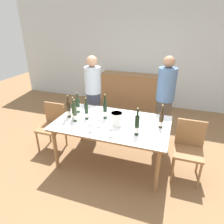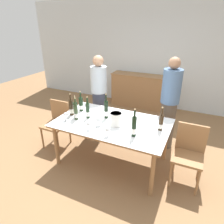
{
  "view_description": "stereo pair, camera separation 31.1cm",
  "coord_description": "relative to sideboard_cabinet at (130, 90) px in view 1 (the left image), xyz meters",
  "views": [
    {
      "loc": [
        0.92,
        -2.68,
        2.24
      ],
      "look_at": [
        0.0,
        0.0,
        0.95
      ],
      "focal_mm": 32.0,
      "sensor_mm": 36.0,
      "label": 1
    },
    {
      "loc": [
        1.2,
        -2.56,
        2.24
      ],
      "look_at": [
        0.0,
        0.0,
        0.95
      ],
      "focal_mm": 32.0,
      "sensor_mm": 36.0,
      "label": 2
    }
  ],
  "objects": [
    {
      "name": "wine_glass_0",
      "position": [
        0.22,
        -2.78,
        0.41
      ],
      "size": [
        0.09,
        0.09,
        0.15
      ],
      "color": "white",
      "rests_on": "dining_table"
    },
    {
      "name": "ice_bucket",
      "position": [
        0.45,
        -2.66,
        0.42
      ],
      "size": [
        0.19,
        0.19,
        0.21
      ],
      "color": "white",
      "rests_on": "dining_table"
    },
    {
      "name": "person_host",
      "position": [
        -0.35,
        -1.73,
        0.37
      ],
      "size": [
        0.33,
        0.33,
        1.65
      ],
      "color": "#383F56",
      "rests_on": "ground_plane"
    },
    {
      "name": "chair_right_end",
      "position": [
        1.55,
        -2.52,
        0.07
      ],
      "size": [
        0.42,
        0.42,
        0.91
      ],
      "color": "#996B42",
      "rests_on": "ground_plane"
    },
    {
      "name": "wine_bottle_3",
      "position": [
        0.2,
        -2.49,
        0.45
      ],
      "size": [
        0.07,
        0.07,
        0.42
      ],
      "color": "black",
      "rests_on": "dining_table"
    },
    {
      "name": "wine_bottle_7",
      "position": [
        -0.34,
        -2.42,
        0.43
      ],
      "size": [
        0.08,
        0.08,
        0.36
      ],
      "color": "black",
      "rests_on": "dining_table"
    },
    {
      "name": "wine_bottle_2",
      "position": [
        -0.39,
        -2.64,
        0.44
      ],
      "size": [
        0.07,
        0.07,
        0.39
      ],
      "color": "#332314",
      "rests_on": "dining_table"
    },
    {
      "name": "ground_plane",
      "position": [
        0.35,
        -2.6,
        -0.46
      ],
      "size": [
        12.0,
        12.0,
        0.0
      ],
      "primitive_type": "plane",
      "color": "olive"
    },
    {
      "name": "wine_bottle_4",
      "position": [
        1.11,
        -2.52,
        0.43
      ],
      "size": [
        0.07,
        0.07,
        0.37
      ],
      "color": "#332314",
      "rests_on": "dining_table"
    },
    {
      "name": "back_wall",
      "position": [
        0.35,
        0.29,
        0.94
      ],
      "size": [
        8.0,
        0.1,
        2.8
      ],
      "color": "silver",
      "rests_on": "ground_plane"
    },
    {
      "name": "wine_bottle_0",
      "position": [
        0.81,
        -2.85,
        0.45
      ],
      "size": [
        0.07,
        0.07,
        0.41
      ],
      "color": "black",
      "rests_on": "dining_table"
    },
    {
      "name": "wine_glass_3",
      "position": [
        0.15,
        -2.96,
        0.4
      ],
      "size": [
        0.07,
        0.07,
        0.13
      ],
      "color": "white",
      "rests_on": "dining_table"
    },
    {
      "name": "wine_bottle_6",
      "position": [
        -0.08,
        -2.62,
        0.44
      ],
      "size": [
        0.06,
        0.06,
        0.37
      ],
      "color": "black",
      "rests_on": "dining_table"
    },
    {
      "name": "chair_left_end",
      "position": [
        -0.84,
        -2.52,
        0.05
      ],
      "size": [
        0.42,
        0.42,
        0.87
      ],
      "color": "#996B42",
      "rests_on": "ground_plane"
    },
    {
      "name": "person_guest_left",
      "position": [
        1.08,
        -1.7,
        0.4
      ],
      "size": [
        0.33,
        0.33,
        1.71
      ],
      "color": "#51473D",
      "rests_on": "ground_plane"
    },
    {
      "name": "wine_bottle_1",
      "position": [
        -0.27,
        -2.68,
        0.43
      ],
      "size": [
        0.07,
        0.07,
        0.38
      ],
      "color": "black",
      "rests_on": "dining_table"
    },
    {
      "name": "sideboard_cabinet",
      "position": [
        0.0,
        0.0,
        0.0
      ],
      "size": [
        1.61,
        0.46,
        0.92
      ],
      "color": "#996B42",
      "rests_on": "ground_plane"
    },
    {
      "name": "wine_glass_1",
      "position": [
        -0.35,
        -2.85,
        0.41
      ],
      "size": [
        0.07,
        0.07,
        0.14
      ],
      "color": "white",
      "rests_on": "dining_table"
    },
    {
      "name": "wine_glass_2",
      "position": [
        0.47,
        -3.0,
        0.41
      ],
      "size": [
        0.07,
        0.07,
        0.14
      ],
      "color": "white",
      "rests_on": "dining_table"
    },
    {
      "name": "dining_table",
      "position": [
        0.35,
        -2.6,
        0.24
      ],
      "size": [
        1.8,
        1.09,
        0.77
      ],
      "color": "#996B42",
      "rests_on": "ground_plane"
    },
    {
      "name": "wine_bottle_5",
      "position": [
        -0.22,
        -2.75,
        0.44
      ],
      "size": [
        0.06,
        0.06,
        0.38
      ],
      "color": "#28381E",
      "rests_on": "dining_table"
    }
  ]
}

